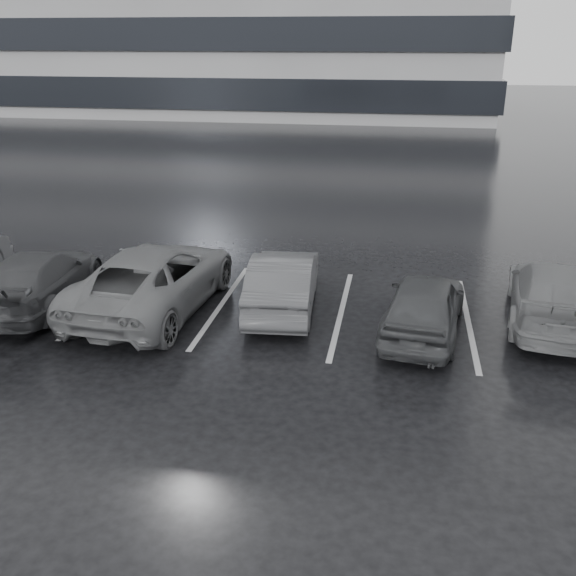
% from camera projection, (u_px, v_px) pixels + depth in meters
% --- Properties ---
extents(ground, '(160.00, 160.00, 0.00)m').
position_uv_depth(ground, '(298.00, 361.00, 12.36)').
color(ground, black).
rests_on(ground, ground).
extents(car_main, '(2.03, 3.94, 1.28)m').
position_uv_depth(car_main, '(424.00, 305.00, 13.30)').
color(car_main, black).
rests_on(car_main, ground).
extents(car_west_a, '(1.71, 4.09, 1.31)m').
position_uv_depth(car_west_a, '(283.00, 281.00, 14.55)').
color(car_west_a, '#313134').
rests_on(car_west_a, ground).
extents(car_west_b, '(2.79, 5.42, 1.46)m').
position_uv_depth(car_west_b, '(154.00, 278.00, 14.51)').
color(car_west_b, '#4E4E50').
rests_on(car_west_b, ground).
extents(car_west_c, '(2.27, 4.56, 1.27)m').
position_uv_depth(car_west_c, '(39.00, 279.00, 14.75)').
color(car_west_c, black).
rests_on(car_west_c, ground).
extents(car_east, '(2.47, 4.75, 1.31)m').
position_uv_depth(car_east, '(554.00, 294.00, 13.84)').
color(car_east, '#4E4E50').
rests_on(car_east, ground).
extents(stall_stripes, '(19.72, 5.00, 0.00)m').
position_uv_depth(stall_stripes, '(281.00, 308.00, 14.78)').
color(stall_stripes, '#B8B8BB').
rests_on(stall_stripes, ground).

